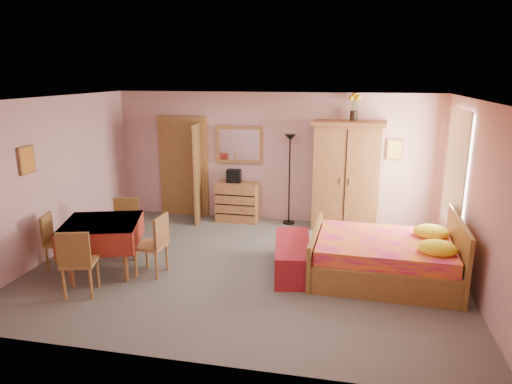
% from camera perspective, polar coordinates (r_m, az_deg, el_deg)
% --- Properties ---
extents(floor, '(6.50, 6.50, 0.00)m').
position_cam_1_polar(floor, '(7.28, -1.26, -9.34)').
color(floor, '#69645C').
rests_on(floor, ground).
extents(ceiling, '(6.50, 6.50, 0.00)m').
position_cam_1_polar(ceiling, '(6.66, -1.39, 11.55)').
color(ceiling, brown).
rests_on(ceiling, wall_back).
extents(wall_back, '(6.50, 0.10, 2.60)m').
position_cam_1_polar(wall_back, '(9.25, 2.15, 4.31)').
color(wall_back, '#C48E8E').
rests_on(wall_back, floor).
extents(wall_front, '(6.50, 0.10, 2.60)m').
position_cam_1_polar(wall_front, '(4.57, -8.41, -6.84)').
color(wall_front, '#C48E8E').
rests_on(wall_front, floor).
extents(wall_left, '(0.10, 5.00, 2.60)m').
position_cam_1_polar(wall_left, '(8.20, -24.05, 1.69)').
color(wall_left, '#C48E8E').
rests_on(wall_left, floor).
extents(wall_right, '(0.10, 5.00, 2.60)m').
position_cam_1_polar(wall_right, '(6.92, 25.94, -0.74)').
color(wall_right, '#C48E8E').
rests_on(wall_right, floor).
extents(doorway, '(1.06, 0.12, 2.15)m').
position_cam_1_polar(doorway, '(9.77, -8.97, 3.04)').
color(doorway, '#9E6B35').
rests_on(doorway, floor).
extents(window, '(0.08, 1.40, 1.95)m').
position_cam_1_polar(window, '(8.01, 23.78, 2.54)').
color(window, white).
rests_on(window, wall_right).
extents(picture_left, '(0.04, 0.32, 0.42)m').
position_cam_1_polar(picture_left, '(7.64, -26.75, 3.59)').
color(picture_left, orange).
rests_on(picture_left, wall_left).
extents(picture_back, '(0.30, 0.04, 0.40)m').
position_cam_1_polar(picture_back, '(9.10, 16.94, 5.10)').
color(picture_back, '#D8BF59').
rests_on(picture_back, wall_back).
extents(chest_of_drawers, '(0.85, 0.44, 0.80)m').
position_cam_1_polar(chest_of_drawers, '(9.35, -2.32, -1.25)').
color(chest_of_drawers, '#A56737').
rests_on(chest_of_drawers, floor).
extents(wall_mirror, '(0.96, 0.10, 0.75)m').
position_cam_1_polar(wall_mirror, '(9.30, -2.08, 5.92)').
color(wall_mirror, white).
rests_on(wall_mirror, wall_back).
extents(stereo, '(0.29, 0.22, 0.26)m').
position_cam_1_polar(stereo, '(9.28, -2.79, 2.02)').
color(stereo, black).
rests_on(stereo, chest_of_drawers).
extents(floor_lamp, '(0.29, 0.29, 1.81)m').
position_cam_1_polar(floor_lamp, '(9.07, 4.19, 1.52)').
color(floor_lamp, black).
rests_on(floor_lamp, floor).
extents(wardrobe, '(1.39, 0.80, 2.10)m').
position_cam_1_polar(wardrobe, '(8.87, 11.29, 1.93)').
color(wardrobe, '#A06736').
rests_on(wardrobe, floor).
extents(sunflower_vase, '(0.20, 0.20, 0.51)m').
position_cam_1_polar(sunflower_vase, '(8.79, 12.17, 10.38)').
color(sunflower_vase, yellow).
rests_on(sunflower_vase, wardrobe).
extents(bed, '(2.17, 1.74, 0.98)m').
position_cam_1_polar(bed, '(7.01, 15.68, -6.56)').
color(bed, '#D11470').
rests_on(bed, floor).
extents(bench, '(0.72, 1.47, 0.47)m').
position_cam_1_polar(bench, '(7.07, 4.59, -8.06)').
color(bench, maroon).
rests_on(bench, floor).
extents(dining_table, '(1.36, 1.36, 0.80)m').
position_cam_1_polar(dining_table, '(7.36, -18.54, -6.49)').
color(dining_table, maroon).
rests_on(dining_table, floor).
extents(chair_south, '(0.54, 0.54, 0.96)m').
position_cam_1_polar(chair_south, '(6.73, -21.19, -8.03)').
color(chair_south, '#A46D37').
rests_on(chair_south, floor).
extents(chair_north, '(0.53, 0.53, 0.93)m').
position_cam_1_polar(chair_north, '(7.94, -15.95, -4.27)').
color(chair_north, olive).
rests_on(chair_north, floor).
extents(chair_west, '(0.48, 0.48, 0.87)m').
position_cam_1_polar(chair_west, '(7.71, -23.28, -5.70)').
color(chair_west, olive).
rests_on(chair_west, floor).
extents(chair_east, '(0.45, 0.45, 0.93)m').
position_cam_1_polar(chair_east, '(7.07, -13.04, -6.42)').
color(chair_east, '#AF703B').
rests_on(chair_east, floor).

